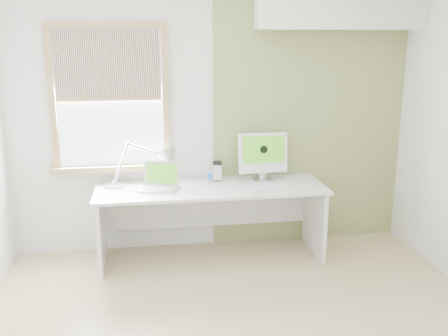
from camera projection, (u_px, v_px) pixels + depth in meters
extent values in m
cube|color=tan|center=(246.00, 336.00, 3.74)|extent=(4.00, 3.50, 0.02)
cube|color=silver|center=(213.00, 121.00, 5.09)|extent=(4.00, 0.02, 2.60)
cube|color=silver|center=(351.00, 290.00, 1.72)|extent=(4.00, 0.02, 2.60)
cube|color=#919B5B|center=(310.00, 119.00, 5.22)|extent=(2.00, 0.02, 2.60)
cube|color=white|center=(340.00, 7.00, 4.80)|extent=(1.60, 0.40, 0.42)
cube|color=#A47D4B|center=(52.00, 100.00, 4.76)|extent=(0.06, 0.06, 1.42)
cube|color=#A47D4B|center=(166.00, 98.00, 4.91)|extent=(0.06, 0.06, 1.42)
cube|color=#A47D4B|center=(106.00, 25.00, 4.66)|extent=(1.00, 0.06, 0.06)
cube|color=#A47D4B|center=(114.00, 168.00, 4.99)|extent=(1.20, 0.14, 0.06)
cube|color=#D1E2F9|center=(110.00, 99.00, 4.85)|extent=(1.00, 0.01, 1.30)
cube|color=beige|center=(108.00, 64.00, 4.73)|extent=(0.98, 0.02, 0.65)
cube|color=#A47D4B|center=(110.00, 99.00, 4.81)|extent=(0.98, 0.03, 0.03)
cube|color=silver|center=(211.00, 188.00, 4.86)|extent=(2.20, 0.70, 0.03)
cube|color=silver|center=(101.00, 230.00, 4.80)|extent=(0.04, 0.64, 0.70)
cube|color=silver|center=(314.00, 218.00, 5.11)|extent=(0.04, 0.64, 0.70)
cube|color=silver|center=(207.00, 204.00, 5.23)|extent=(2.08, 0.02, 0.48)
cylinder|color=silver|center=(114.00, 185.00, 4.86)|extent=(0.20, 0.20, 0.03)
sphere|color=silver|center=(114.00, 183.00, 4.86)|extent=(0.06, 0.06, 0.05)
cylinder|color=silver|center=(121.00, 164.00, 4.83)|extent=(0.18, 0.05, 0.39)
sphere|color=silver|center=(128.00, 144.00, 4.80)|extent=(0.05, 0.05, 0.05)
cylinder|color=silver|center=(147.00, 150.00, 4.84)|extent=(0.35, 0.04, 0.15)
sphere|color=silver|center=(165.00, 156.00, 4.87)|extent=(0.05, 0.05, 0.04)
cone|color=silver|center=(169.00, 159.00, 4.89)|extent=(0.29, 0.31, 0.24)
cube|color=silver|center=(159.00, 189.00, 4.76)|extent=(0.40, 0.33, 0.02)
cube|color=#B2B5B7|center=(159.00, 188.00, 4.76)|extent=(0.32, 0.22, 0.00)
cube|color=silver|center=(162.00, 173.00, 4.84)|extent=(0.35, 0.17, 0.22)
cube|color=#418B1A|center=(162.00, 173.00, 4.84)|extent=(0.30, 0.14, 0.18)
cylinder|color=silver|center=(210.00, 183.00, 4.96)|extent=(0.07, 0.07, 0.02)
cube|color=silver|center=(210.00, 177.00, 4.95)|extent=(0.05, 0.01, 0.10)
cube|color=#194C99|center=(210.00, 177.00, 4.94)|extent=(0.04, 0.01, 0.07)
cube|color=silver|center=(217.00, 171.00, 5.08)|extent=(0.10, 0.14, 0.18)
cube|color=black|center=(217.00, 163.00, 5.05)|extent=(0.10, 0.15, 0.01)
cube|color=black|center=(217.00, 179.00, 5.10)|extent=(0.10, 0.15, 0.01)
cube|color=silver|center=(263.00, 180.00, 5.07)|extent=(0.19, 0.17, 0.01)
cube|color=silver|center=(262.00, 171.00, 5.08)|extent=(0.06, 0.02, 0.16)
cube|color=white|center=(263.00, 153.00, 5.02)|extent=(0.49, 0.10, 0.40)
cube|color=#418B1A|center=(264.00, 150.00, 4.99)|extent=(0.43, 0.04, 0.27)
cylinder|color=black|center=(264.00, 150.00, 4.98)|extent=(0.08, 0.01, 0.08)
cube|color=white|center=(274.00, 189.00, 4.76)|extent=(0.41, 0.13, 0.02)
cube|color=white|center=(274.00, 188.00, 4.76)|extent=(0.38, 0.10, 0.00)
ellipsoid|color=white|center=(255.00, 192.00, 4.66)|extent=(0.07, 0.10, 0.03)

